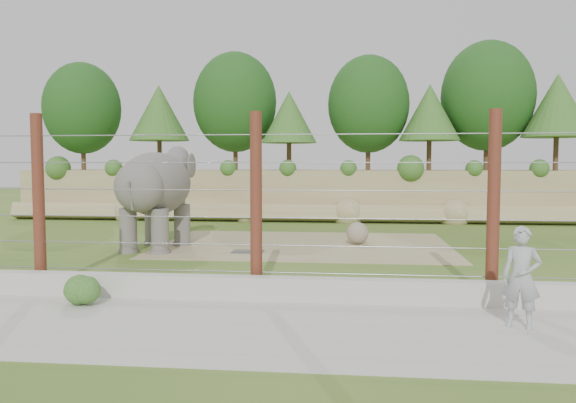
# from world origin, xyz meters

# --- Properties ---
(ground) EXTENTS (90.00, 90.00, 0.00)m
(ground) POSITION_xyz_m (0.00, 0.00, 0.00)
(ground) COLOR #3E6119
(ground) RESTS_ON ground
(back_embankment) EXTENTS (30.00, 5.52, 8.77)m
(back_embankment) POSITION_xyz_m (0.59, 12.68, 3.97)
(back_embankment) COLOR #9A825A
(back_embankment) RESTS_ON ground
(dirt_patch) EXTENTS (10.00, 7.00, 0.02)m
(dirt_patch) POSITION_xyz_m (0.50, 3.00, 0.01)
(dirt_patch) COLOR tan
(dirt_patch) RESTS_ON ground
(drain_grate) EXTENTS (1.00, 0.60, 0.03)m
(drain_grate) POSITION_xyz_m (-1.21, 1.13, 0.04)
(drain_grate) COLOR #262628
(drain_grate) RESTS_ON dirt_patch
(elephant) EXTENTS (2.21, 4.35, 3.39)m
(elephant) POSITION_xyz_m (-4.39, 1.56, 1.70)
(elephant) COLOR #66605C
(elephant) RESTS_ON ground
(stone_ball) EXTENTS (0.78, 0.78, 0.78)m
(stone_ball) POSITION_xyz_m (2.33, 3.27, 0.41)
(stone_ball) COLOR #7B6D5E
(stone_ball) RESTS_ON dirt_patch
(retaining_wall) EXTENTS (26.00, 0.35, 0.50)m
(retaining_wall) POSITION_xyz_m (0.00, -5.00, 0.25)
(retaining_wall) COLOR beige
(retaining_wall) RESTS_ON ground
(walkway) EXTENTS (26.00, 4.00, 0.01)m
(walkway) POSITION_xyz_m (0.00, -7.00, 0.01)
(walkway) COLOR beige
(walkway) RESTS_ON ground
(barrier_fence) EXTENTS (20.26, 0.26, 4.00)m
(barrier_fence) POSITION_xyz_m (0.00, -4.50, 2.00)
(barrier_fence) COLOR #522014
(barrier_fence) RESTS_ON ground
(walkway_shrub) EXTENTS (0.61, 0.61, 0.61)m
(walkway_shrub) POSITION_xyz_m (-3.38, -5.80, 0.32)
(walkway_shrub) COLOR #2C6121
(walkway_shrub) RESTS_ON walkway
(zookeeper) EXTENTS (0.77, 0.65, 1.79)m
(zookeeper) POSITION_xyz_m (5.01, -6.48, 0.90)
(zookeeper) COLOR silver
(zookeeper) RESTS_ON walkway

